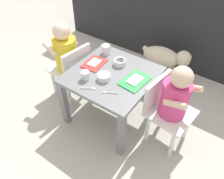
% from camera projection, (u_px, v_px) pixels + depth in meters
% --- Properties ---
extents(ground_plane, '(7.00, 7.00, 0.00)m').
position_uv_depth(ground_plane, '(112.00, 114.00, 1.88)').
color(ground_plane, '#B2ADA3').
extents(kitchen_cabinet_back, '(2.39, 0.31, 0.86)m').
position_uv_depth(kitchen_cabinet_back, '(174.00, 17.00, 2.23)').
color(kitchen_cabinet_back, '#232326').
rests_on(kitchen_cabinet_back, ground).
extents(dining_table, '(0.56, 0.57, 0.42)m').
position_uv_depth(dining_table, '(112.00, 82.00, 1.64)').
color(dining_table, slate).
rests_on(dining_table, ground).
extents(seated_child_left, '(0.31, 0.31, 0.67)m').
position_uv_depth(seated_child_left, '(67.00, 54.00, 1.80)').
color(seated_child_left, white).
rests_on(seated_child_left, ground).
extents(seated_child_right, '(0.31, 0.31, 0.65)m').
position_uv_depth(seated_child_right, '(173.00, 98.00, 1.44)').
color(seated_child_right, white).
rests_on(seated_child_right, ground).
extents(dog, '(0.47, 0.22, 0.33)m').
position_uv_depth(dog, '(165.00, 57.00, 2.09)').
color(dog, beige).
rests_on(dog, ground).
extents(food_tray_left, '(0.15, 0.19, 0.02)m').
position_uv_depth(food_tray_left, '(94.00, 63.00, 1.67)').
color(food_tray_left, red).
rests_on(food_tray_left, dining_table).
extents(food_tray_right, '(0.16, 0.22, 0.02)m').
position_uv_depth(food_tray_right, '(135.00, 81.00, 1.53)').
color(food_tray_right, green).
rests_on(food_tray_right, dining_table).
extents(water_cup_left, '(0.06, 0.06, 0.06)m').
position_uv_depth(water_cup_left, '(85.00, 76.00, 1.53)').
color(water_cup_left, white).
rests_on(water_cup_left, dining_table).
extents(water_cup_right, '(0.07, 0.07, 0.07)m').
position_uv_depth(water_cup_right, '(106.00, 50.00, 1.76)').
color(water_cup_right, white).
rests_on(water_cup_right, dining_table).
extents(veggie_bowl_far, '(0.09, 0.09, 0.04)m').
position_uv_depth(veggie_bowl_far, '(120.00, 62.00, 1.66)').
color(veggie_bowl_far, white).
rests_on(veggie_bowl_far, dining_table).
extents(cereal_bowl_left_side, '(0.09, 0.09, 0.04)m').
position_uv_depth(cereal_bowl_left_side, '(104.00, 77.00, 1.53)').
color(cereal_bowl_left_side, white).
rests_on(cereal_bowl_left_side, dining_table).
extents(spoon_by_left_tray, '(0.10, 0.05, 0.01)m').
position_uv_depth(spoon_by_left_tray, '(108.00, 92.00, 1.45)').
color(spoon_by_left_tray, silver).
rests_on(spoon_by_left_tray, dining_table).
extents(spoon_by_right_tray, '(0.09, 0.07, 0.01)m').
position_uv_depth(spoon_by_right_tray, '(90.00, 88.00, 1.47)').
color(spoon_by_right_tray, silver).
rests_on(spoon_by_right_tray, dining_table).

